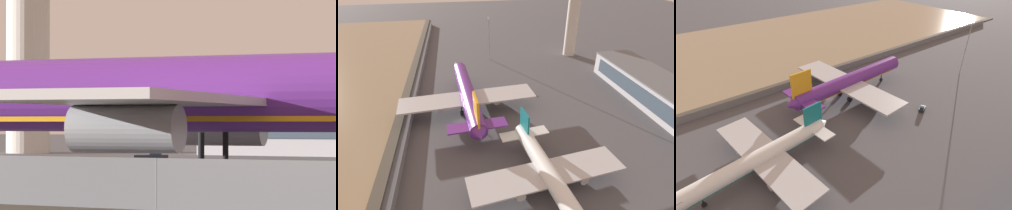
% 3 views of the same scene
% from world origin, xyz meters
% --- Properties ---
extents(ground_plane, '(500.00, 500.00, 0.00)m').
position_xyz_m(ground_plane, '(0.00, 0.00, 0.00)').
color(ground_plane, '#4C4C51').
extents(perimeter_fence, '(280.00, 0.10, 2.67)m').
position_xyz_m(perimeter_fence, '(0.00, -16.00, 1.34)').
color(perimeter_fence, slate).
rests_on(perimeter_fence, ground).
extents(cargo_jet_purple, '(53.77, 46.14, 15.88)m').
position_xyz_m(cargo_jet_purple, '(-7.17, 2.86, 6.06)').
color(cargo_jet_purple, '#602889').
rests_on(cargo_jet_purple, ground).
extents(baggage_tug, '(3.57, 2.76, 1.80)m').
position_xyz_m(baggage_tug, '(-19.82, 25.60, 0.81)').
color(baggage_tug, '#1E2328').
rests_on(baggage_tug, ground).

